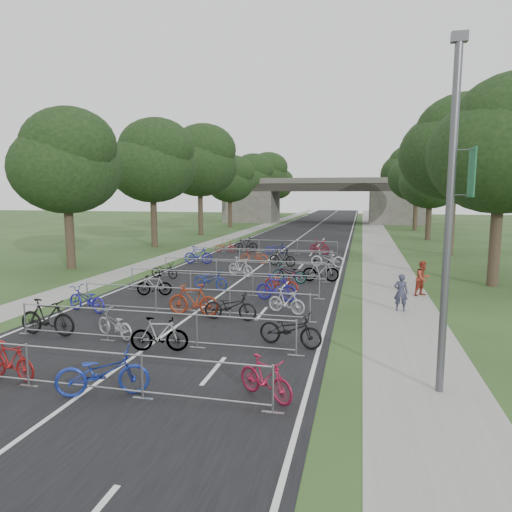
# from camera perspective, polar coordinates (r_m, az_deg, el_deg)

# --- Properties ---
(ground) EXTENTS (200.00, 200.00, 0.00)m
(ground) POSITION_cam_1_polar(r_m,az_deg,el_deg) (12.12, -20.67, -15.69)
(ground) COLOR #29411B
(ground) RESTS_ON ground
(road) EXTENTS (11.00, 140.00, 0.01)m
(road) POSITION_cam_1_polar(r_m,az_deg,el_deg) (59.69, 6.90, 3.27)
(road) COLOR black
(road) RESTS_ON ground
(sidewalk_right) EXTENTS (3.00, 140.00, 0.01)m
(sidewalk_right) POSITION_cam_1_polar(r_m,az_deg,el_deg) (59.38, 14.60, 3.05)
(sidewalk_right) COLOR gray
(sidewalk_right) RESTS_ON ground
(sidewalk_left) EXTENTS (2.00, 140.00, 0.01)m
(sidewalk_left) POSITION_cam_1_polar(r_m,az_deg,el_deg) (60.95, -0.14, 3.43)
(sidewalk_left) COLOR gray
(sidewalk_left) RESTS_ON ground
(lane_markings) EXTENTS (0.12, 140.00, 0.00)m
(lane_markings) POSITION_cam_1_polar(r_m,az_deg,el_deg) (59.69, 6.90, 3.27)
(lane_markings) COLOR silver
(lane_markings) RESTS_ON ground
(overpass_bridge) EXTENTS (31.00, 8.00, 7.05)m
(overpass_bridge) POSITION_cam_1_polar(r_m,az_deg,el_deg) (74.45, 8.20, 6.87)
(overpass_bridge) COLOR #47443F
(overpass_bridge) RESTS_ON ground
(lamppost) EXTENTS (0.61, 0.65, 8.21)m
(lamppost) POSITION_cam_1_polar(r_m,az_deg,el_deg) (11.35, 23.17, 4.92)
(lamppost) COLOR #4C4C51
(lamppost) RESTS_ON ground
(tree_left_0) EXTENTS (6.72, 6.72, 10.25)m
(tree_left_0) POSITION_cam_1_polar(r_m,az_deg,el_deg) (30.78, -22.60, 10.54)
(tree_left_0) COLOR #33261C
(tree_left_0) RESTS_ON ground
(tree_right_0) EXTENTS (7.17, 7.17, 10.93)m
(tree_right_0) POSITION_cam_1_polar(r_m,az_deg,el_deg) (26.08, 28.65, 11.74)
(tree_right_0) COLOR #33261C
(tree_right_0) RESTS_ON ground
(tree_left_1) EXTENTS (7.56, 7.56, 11.53)m
(tree_left_1) POSITION_cam_1_polar(r_m,az_deg,el_deg) (41.20, -12.76, 11.26)
(tree_left_1) COLOR #33261C
(tree_left_1) RESTS_ON ground
(tree_right_1) EXTENTS (8.18, 8.18, 12.47)m
(tree_right_1) POSITION_cam_1_polar(r_m,az_deg,el_deg) (37.83, 23.82, 12.01)
(tree_right_1) COLOR #33261C
(tree_right_1) RESTS_ON ground
(tree_left_2) EXTENTS (8.40, 8.40, 12.81)m
(tree_left_2) POSITION_cam_1_polar(r_m,az_deg,el_deg) (52.31, -6.97, 11.52)
(tree_left_2) COLOR #33261C
(tree_left_2) RESTS_ON ground
(tree_right_2) EXTENTS (6.16, 6.16, 9.39)m
(tree_right_2) POSITION_cam_1_polar(r_m,az_deg,el_deg) (49.57, 21.12, 8.75)
(tree_right_2) COLOR #33261C
(tree_right_2) RESTS_ON ground
(tree_left_3) EXTENTS (6.72, 6.72, 10.25)m
(tree_left_3) POSITION_cam_1_polar(r_m,az_deg,el_deg) (63.64, -3.21, 9.44)
(tree_left_3) COLOR #33261C
(tree_left_3) RESTS_ON ground
(tree_right_3) EXTENTS (7.17, 7.17, 10.93)m
(tree_right_3) POSITION_cam_1_polar(r_m,az_deg,el_deg) (61.50, 19.61, 9.47)
(tree_right_3) COLOR #33261C
(tree_right_3) RESTS_ON ground
(tree_left_4) EXTENTS (7.56, 7.56, 11.53)m
(tree_left_4) POSITION_cam_1_polar(r_m,az_deg,el_deg) (75.26, -0.62, 9.83)
(tree_left_4) COLOR #33261C
(tree_left_4) RESTS_ON ground
(tree_right_4) EXTENTS (8.18, 8.18, 12.47)m
(tree_right_4) POSITION_cam_1_polar(r_m,az_deg,el_deg) (73.47, 18.58, 9.94)
(tree_right_4) COLOR #33261C
(tree_right_4) RESTS_ON ground
(tree_left_5) EXTENTS (8.40, 8.40, 12.81)m
(tree_left_5) POSITION_cam_1_polar(r_m,az_deg,el_deg) (86.99, 1.27, 10.10)
(tree_left_5) COLOR #33261C
(tree_left_5) RESTS_ON ground
(tree_right_5) EXTENTS (6.16, 6.16, 9.39)m
(tree_right_5) POSITION_cam_1_polar(r_m,az_deg,el_deg) (85.37, 17.76, 8.32)
(tree_right_5) COLOR #33261C
(tree_right_5) RESTS_ON ground
(tree_left_6) EXTENTS (6.72, 6.72, 10.25)m
(tree_left_6) POSITION_cam_1_polar(r_m,az_deg,el_deg) (98.72, 2.71, 8.89)
(tree_left_6) COLOR #33261C
(tree_left_6) RESTS_ON ground
(tree_right_6) EXTENTS (7.17, 7.17, 10.93)m
(tree_right_6) POSITION_cam_1_polar(r_m,az_deg,el_deg) (97.35, 17.22, 8.82)
(tree_right_6) COLOR #33261C
(tree_right_6) RESTS_ON ground
(barrier_row_0) EXTENTS (9.70, 0.08, 1.10)m
(barrier_row_0) POSITION_cam_1_polar(r_m,az_deg,el_deg) (11.91, -20.80, -13.28)
(barrier_row_0) COLOR #929499
(barrier_row_0) RESTS_ON ground
(barrier_row_1) EXTENTS (9.70, 0.08, 1.10)m
(barrier_row_1) POSITION_cam_1_polar(r_m,az_deg,el_deg) (14.86, -13.01, -8.73)
(barrier_row_1) COLOR #929499
(barrier_row_1) RESTS_ON ground
(barrier_row_2) EXTENTS (9.70, 0.08, 1.10)m
(barrier_row_2) POSITION_cam_1_polar(r_m,az_deg,el_deg) (18.05, -7.98, -5.64)
(barrier_row_2) COLOR #929499
(barrier_row_2) RESTS_ON ground
(barrier_row_3) EXTENTS (9.70, 0.08, 1.10)m
(barrier_row_3) POSITION_cam_1_polar(r_m,az_deg,el_deg) (21.55, -4.37, -3.37)
(barrier_row_3) COLOR #929499
(barrier_row_3) RESTS_ON ground
(barrier_row_4) EXTENTS (9.70, 0.08, 1.10)m
(barrier_row_4) POSITION_cam_1_polar(r_m,az_deg,el_deg) (25.34, -1.67, -1.66)
(barrier_row_4) COLOR #929499
(barrier_row_4) RESTS_ON ground
(barrier_row_5) EXTENTS (9.70, 0.08, 1.10)m
(barrier_row_5) POSITION_cam_1_polar(r_m,az_deg,el_deg) (30.14, 0.74, -0.12)
(barrier_row_5) COLOR #929499
(barrier_row_5) RESTS_ON ground
(barrier_row_6) EXTENTS (9.70, 0.08, 1.10)m
(barrier_row_6) POSITION_cam_1_polar(r_m,az_deg,el_deg) (35.98, 2.78, 1.18)
(barrier_row_6) COLOR #929499
(barrier_row_6) RESTS_ON ground
(bike_1) EXTENTS (1.69, 0.74, 0.98)m
(bike_1) POSITION_cam_1_polar(r_m,az_deg,el_deg) (13.48, -28.34, -11.48)
(bike_1) COLOR maroon
(bike_1) RESTS_ON ground
(bike_2) EXTENTS (2.28, 1.49, 1.13)m
(bike_2) POSITION_cam_1_polar(r_m,az_deg,el_deg) (11.60, -18.64, -13.65)
(bike_2) COLOR navy
(bike_2) RESTS_ON ground
(bike_3) EXTENTS (1.66, 1.28, 1.00)m
(bike_3) POSITION_cam_1_polar(r_m,az_deg,el_deg) (10.90, 1.19, -15.04)
(bike_3) COLOR maroon
(bike_3) RESTS_ON ground
(bike_4) EXTENTS (2.07, 0.61, 1.24)m
(bike_4) POSITION_cam_1_polar(r_m,az_deg,el_deg) (16.86, -24.63, -7.01)
(bike_4) COLOR black
(bike_4) RESTS_ON ground
(bike_5) EXTENTS (1.86, 1.28, 0.92)m
(bike_5) POSITION_cam_1_polar(r_m,az_deg,el_deg) (15.84, -17.29, -8.15)
(bike_5) COLOR #9E9FA5
(bike_5) RESTS_ON ground
(bike_6) EXTENTS (1.81, 0.85, 1.05)m
(bike_6) POSITION_cam_1_polar(r_m,az_deg,el_deg) (14.18, -12.00, -9.59)
(bike_6) COLOR #929499
(bike_6) RESTS_ON ground
(bike_7) EXTENTS (2.17, 1.16, 1.08)m
(bike_7) POSITION_cam_1_polar(r_m,az_deg,el_deg) (14.37, 4.32, -9.14)
(bike_7) COLOR black
(bike_7) RESTS_ON ground
(bike_8) EXTENTS (2.09, 1.20, 1.04)m
(bike_8) POSITION_cam_1_polar(r_m,az_deg,el_deg) (19.56, -20.43, -5.09)
(bike_8) COLOR #1C1B96
(bike_8) RESTS_ON ground
(bike_9) EXTENTS (2.08, 0.64, 1.24)m
(bike_9) POSITION_cam_1_polar(r_m,az_deg,el_deg) (17.94, -7.83, -5.47)
(bike_9) COLOR maroon
(bike_9) RESTS_ON ground
(bike_10) EXTENTS (2.02, 0.73, 1.06)m
(bike_10) POSITION_cam_1_polar(r_m,az_deg,el_deg) (17.21, -3.22, -6.31)
(bike_10) COLOR black
(bike_10) RESTS_ON ground
(bike_11) EXTENTS (1.69, 1.01, 0.98)m
(bike_11) POSITION_cam_1_polar(r_m,az_deg,el_deg) (18.11, 3.83, -5.71)
(bike_11) COLOR #BCBBC3
(bike_11) RESTS_ON ground
(bike_12) EXTENTS (1.69, 0.83, 0.98)m
(bike_12) POSITION_cam_1_polar(r_m,az_deg,el_deg) (21.72, -12.59, -3.60)
(bike_12) COLOR #929499
(bike_12) RESTS_ON ground
(bike_13) EXTENTS (2.01, 1.11, 1.00)m
(bike_13) POSITION_cam_1_polar(r_m,az_deg,el_deg) (22.60, -5.70, -2.97)
(bike_13) COLOR navy
(bike_13) RESTS_ON ground
(bike_14) EXTENTS (1.99, 0.92, 1.16)m
(bike_14) POSITION_cam_1_polar(r_m,az_deg,el_deg) (20.18, 2.56, -4.04)
(bike_14) COLOR navy
(bike_14) RESTS_ON ground
(bike_15) EXTENTS (2.02, 1.39, 1.01)m
(bike_15) POSITION_cam_1_polar(r_m,az_deg,el_deg) (21.70, 3.16, -3.40)
(bike_15) COLOR maroon
(bike_15) RESTS_ON ground
(bike_16) EXTENTS (1.79, 0.88, 0.90)m
(bike_16) POSITION_cam_1_polar(r_m,az_deg,el_deg) (25.96, -11.39, -1.79)
(bike_16) COLOR black
(bike_16) RESTS_ON ground
(bike_17) EXTENTS (1.87, 1.30, 1.10)m
(bike_17) POSITION_cam_1_polar(r_m,az_deg,el_deg) (25.99, -1.95, -1.40)
(bike_17) COLOR #B6B8BE
(bike_17) RESTS_ON ground
(bike_18) EXTENTS (2.04, 1.08, 1.02)m
(bike_18) POSITION_cam_1_polar(r_m,az_deg,el_deg) (24.30, 4.19, -2.17)
(bike_18) COLOR #929499
(bike_18) RESTS_ON ground
(bike_19) EXTENTS (2.00, 0.76, 1.18)m
(bike_19) POSITION_cam_1_polar(r_m,az_deg,el_deg) (24.75, 8.10, -1.86)
(bike_19) COLOR #929499
(bike_19) RESTS_ON ground
(bike_20) EXTENTS (1.99, 0.68, 1.18)m
(bike_20) POSITION_cam_1_polar(r_m,az_deg,el_deg) (30.95, -7.22, 0.11)
(bike_20) COLOR navy
(bike_20) RESTS_ON ground
(bike_21) EXTENTS (2.01, 0.93, 1.02)m
(bike_21) POSITION_cam_1_polar(r_m,az_deg,el_deg) (30.70, -0.24, -0.04)
(bike_21) COLOR #983316
(bike_21) RESTS_ON ground
(bike_22) EXTENTS (1.90, 0.91, 1.10)m
(bike_22) POSITION_cam_1_polar(r_m,az_deg,el_deg) (29.67, 3.32, -0.25)
(bike_22) COLOR black
(bike_22) RESTS_ON ground
(bike_23) EXTENTS (2.15, 0.85, 1.11)m
(bike_23) POSITION_cam_1_polar(r_m,az_deg,el_deg) (29.62, 8.93, -0.34)
(bike_23) COLOR silver
(bike_23) RESTS_ON ground
(bike_24) EXTENTS (1.67, 0.59, 0.88)m
(bike_24) POSITION_cam_1_polar(r_m,az_deg,el_deg) (36.84, -3.87, 1.16)
(bike_24) COLOR maroon
(bike_24) RESTS_ON ground
(bike_25) EXTENTS (1.98, 0.95, 1.15)m
(bike_25) POSITION_cam_1_polar(r_m,az_deg,el_deg) (37.07, -1.29, 1.43)
(bike_25) COLOR black
(bike_25) RESTS_ON ground
(bike_26) EXTENTS (1.81, 0.84, 0.92)m
(bike_26) POSITION_cam_1_polar(r_m,az_deg,el_deg) (35.44, 2.58, 0.93)
(bike_26) COLOR navy
(bike_26) RESTS_ON ground
(bike_27) EXTENTS (1.89, 1.44, 1.13)m
(bike_27) POSITION_cam_1_polar(r_m,az_deg,el_deg) (35.98, 7.93, 1.14)
(bike_27) COLOR maroon
(bike_27) RESTS_ON ground
(pedestrian_a) EXTENTS (0.58, 0.41, 1.52)m
(pedestrian_a) POSITION_cam_1_polar(r_m,az_deg,el_deg) (19.33, 17.65, -4.38)
(pedestrian_a) COLOR #2E2E45
(pedestrian_a) RESTS_ON ground
(pedestrian_b) EXTENTS (1.00, 0.98, 1.63)m
(pedestrian_b) POSITION_cam_1_polar(r_m,az_deg,el_deg) (22.48, 20.13, -2.67)
(pedestrian_b) COLOR maroon
(pedestrian_b) RESTS_ON ground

